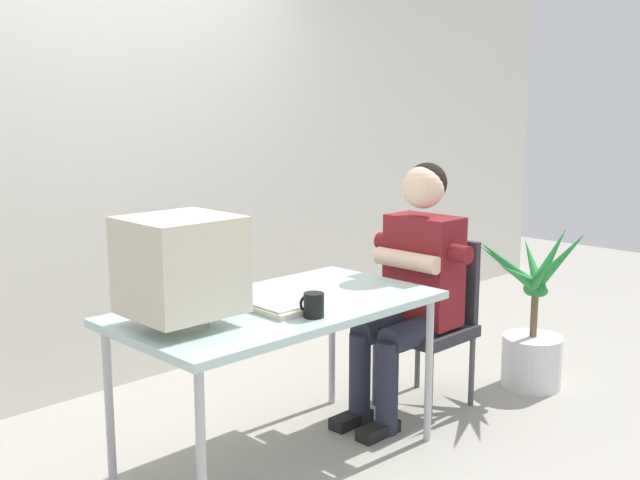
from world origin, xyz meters
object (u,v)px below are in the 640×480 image
at_px(desk, 279,315).
at_px(desk_mug, 313,305).
at_px(keyboard, 258,304).
at_px(crt_monitor, 181,266).
at_px(person_seated, 413,278).
at_px(potted_plant, 533,324).
at_px(office_chair, 433,315).

distance_m(desk, desk_mug, 0.27).
height_order(desk, keyboard, keyboard).
relative_size(crt_monitor, person_seated, 0.33).
relative_size(crt_monitor, potted_plant, 0.46).
height_order(office_chair, person_seated, person_seated).
bearing_deg(potted_plant, person_seated, 161.27).
distance_m(person_seated, potted_plant, 0.88).
relative_size(desk, crt_monitor, 3.32).
xyz_separation_m(desk, office_chair, (1.05, -0.04, -0.20)).
bearing_deg(desk, keyboard, 172.58).
relative_size(crt_monitor, keyboard, 0.93).
distance_m(desk, crt_monitor, 0.56).
relative_size(keyboard, desk_mug, 4.61).
bearing_deg(office_chair, potted_plant, -23.82).
bearing_deg(office_chair, person_seated, -180.00).
relative_size(desk, office_chair, 1.62).
bearing_deg(person_seated, office_chair, 0.00).
bearing_deg(potted_plant, crt_monitor, 171.29).
relative_size(desk, potted_plant, 1.54).
xyz_separation_m(crt_monitor, person_seated, (1.35, -0.06, -0.26)).
bearing_deg(crt_monitor, potted_plant, -8.71).
relative_size(office_chair, potted_plant, 0.96).
height_order(keyboard, desk_mug, desk_mug).
height_order(desk, desk_mug, desk_mug).
bearing_deg(potted_plant, office_chair, 156.18).
height_order(crt_monitor, desk_mug, crt_monitor).
height_order(office_chair, potted_plant, potted_plant).
relative_size(desk, keyboard, 3.08).
distance_m(crt_monitor, person_seated, 1.38).
xyz_separation_m(keyboard, person_seated, (0.98, -0.06, -0.04)).
distance_m(crt_monitor, office_chair, 1.61).
height_order(desk, person_seated, person_seated).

